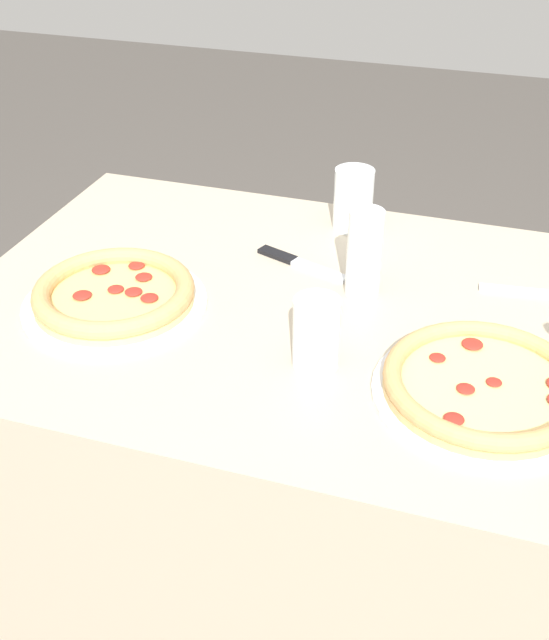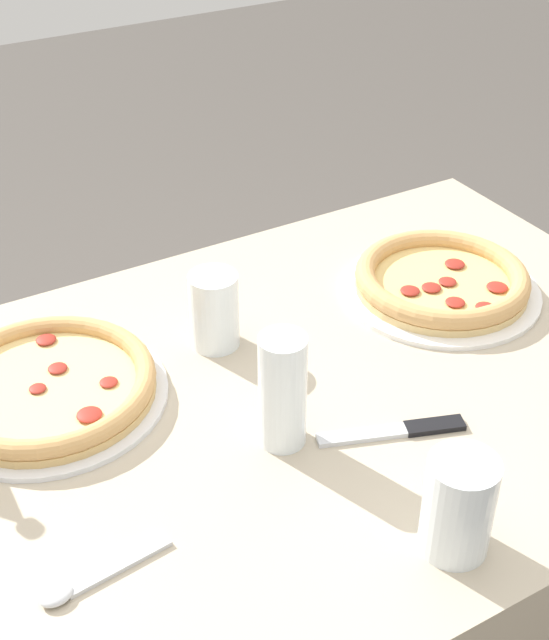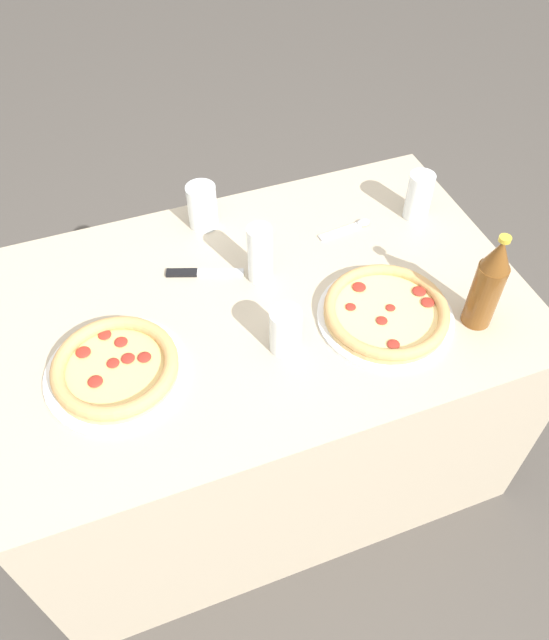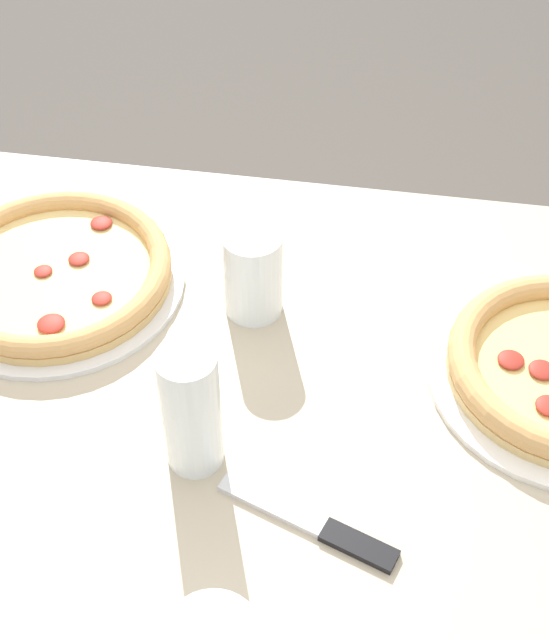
{
  "view_description": "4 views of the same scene",
  "coord_description": "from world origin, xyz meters",
  "px_view_note": "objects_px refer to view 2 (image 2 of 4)",
  "views": [
    {
      "loc": [
        0.26,
        -1.12,
        1.44
      ],
      "look_at": [
        -0.06,
        -0.14,
        0.77
      ],
      "focal_mm": 45.0,
      "sensor_mm": 36.0,
      "label": 1
    },
    {
      "loc": [
        0.47,
        0.8,
        1.48
      ],
      "look_at": [
        -0.05,
        -0.09,
        0.77
      ],
      "focal_mm": 50.0,
      "sensor_mm": 36.0,
      "label": 2
    },
    {
      "loc": [
        -0.32,
        -0.97,
        1.82
      ],
      "look_at": [
        -0.01,
        -0.14,
        0.8
      ],
      "focal_mm": 35.0,
      "sensor_mm": 36.0,
      "label": 3
    },
    {
      "loc": [
        -0.14,
        0.6,
        1.49
      ],
      "look_at": [
        -0.03,
        -0.09,
        0.76
      ],
      "focal_mm": 50.0,
      "sensor_mm": 36.0,
      "label": 4
    }
  ],
  "objects_px": {
    "glass_water": "(458,510)",
    "glass_lemonade": "(282,394)",
    "spoon": "(90,578)",
    "knife": "(398,431)",
    "pizza_pepperoni": "(442,281)",
    "pizza_veggie": "(47,387)",
    "glass_red_wine": "(214,314)"
  },
  "relations": [
    {
      "from": "glass_water",
      "to": "spoon",
      "type": "relative_size",
      "value": 0.8
    },
    {
      "from": "pizza_pepperoni",
      "to": "pizza_veggie",
      "type": "relative_size",
      "value": 0.98
    },
    {
      "from": "glass_water",
      "to": "glass_red_wine",
      "type": "bearing_deg",
      "value": -83.51
    },
    {
      "from": "knife",
      "to": "pizza_pepperoni",
      "type": "bearing_deg",
      "value": -137.71
    },
    {
      "from": "pizza_veggie",
      "to": "glass_red_wine",
      "type": "relative_size",
      "value": 2.79
    },
    {
      "from": "pizza_veggie",
      "to": "glass_red_wine",
      "type": "bearing_deg",
      "value": 179.98
    },
    {
      "from": "glass_lemonade",
      "to": "spoon",
      "type": "xyz_separation_m",
      "value": [
        0.29,
        0.09,
        -0.07
      ]
    },
    {
      "from": "glass_lemonade",
      "to": "knife",
      "type": "distance_m",
      "value": 0.17
    },
    {
      "from": "pizza_pepperoni",
      "to": "glass_red_wine",
      "type": "height_order",
      "value": "glass_red_wine"
    },
    {
      "from": "pizza_veggie",
      "to": "pizza_pepperoni",
      "type": "bearing_deg",
      "value": 174.67
    },
    {
      "from": "pizza_veggie",
      "to": "glass_red_wine",
      "type": "distance_m",
      "value": 0.25
    },
    {
      "from": "glass_lemonade",
      "to": "spoon",
      "type": "distance_m",
      "value": 0.31
    },
    {
      "from": "knife",
      "to": "spoon",
      "type": "relative_size",
      "value": 1.23
    },
    {
      "from": "pizza_pepperoni",
      "to": "glass_red_wine",
      "type": "relative_size",
      "value": 2.73
    },
    {
      "from": "glass_red_wine",
      "to": "knife",
      "type": "bearing_deg",
      "value": 111.24
    },
    {
      "from": "glass_water",
      "to": "glass_lemonade",
      "type": "height_order",
      "value": "glass_lemonade"
    },
    {
      "from": "glass_red_wine",
      "to": "knife",
      "type": "height_order",
      "value": "glass_red_wine"
    },
    {
      "from": "glass_red_wine",
      "to": "glass_lemonade",
      "type": "bearing_deg",
      "value": 84.59
    },
    {
      "from": "glass_water",
      "to": "knife",
      "type": "relative_size",
      "value": 0.65
    },
    {
      "from": "spoon",
      "to": "pizza_pepperoni",
      "type": "bearing_deg",
      "value": -159.16
    },
    {
      "from": "pizza_pepperoni",
      "to": "glass_water",
      "type": "bearing_deg",
      "value": 52.53
    },
    {
      "from": "glass_water",
      "to": "glass_lemonade",
      "type": "relative_size",
      "value": 0.78
    },
    {
      "from": "pizza_veggie",
      "to": "spoon",
      "type": "bearing_deg",
      "value": 79.43
    },
    {
      "from": "knife",
      "to": "spoon",
      "type": "bearing_deg",
      "value": 3.47
    },
    {
      "from": "spoon",
      "to": "glass_red_wine",
      "type": "bearing_deg",
      "value": -134.43
    },
    {
      "from": "glass_red_wine",
      "to": "glass_lemonade",
      "type": "height_order",
      "value": "glass_lemonade"
    },
    {
      "from": "glass_lemonade",
      "to": "knife",
      "type": "bearing_deg",
      "value": 154.65
    },
    {
      "from": "spoon",
      "to": "pizza_veggie",
      "type": "bearing_deg",
      "value": -100.57
    },
    {
      "from": "pizza_pepperoni",
      "to": "knife",
      "type": "bearing_deg",
      "value": 42.29
    },
    {
      "from": "pizza_veggie",
      "to": "glass_water",
      "type": "relative_size",
      "value": 2.61
    },
    {
      "from": "glass_red_wine",
      "to": "spoon",
      "type": "bearing_deg",
      "value": 45.57
    },
    {
      "from": "pizza_veggie",
      "to": "glass_lemonade",
      "type": "height_order",
      "value": "glass_lemonade"
    }
  ]
}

